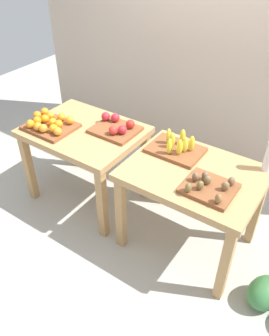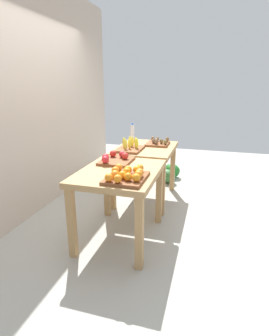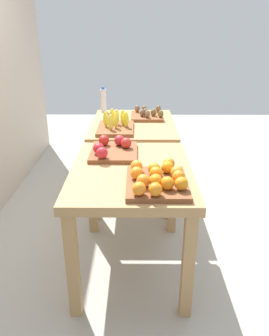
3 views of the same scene
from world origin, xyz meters
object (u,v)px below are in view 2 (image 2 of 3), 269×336
Objects in this scene: display_table_left at (120,181)px; water_bottle at (132,132)px; apple_bin at (116,159)px; watermelon_pile at (170,173)px; kiwi_bin at (158,143)px; display_table_right at (145,155)px; banana_crate at (130,147)px; orange_bin at (127,175)px.

water_bottle reaches higher than display_table_left.
apple_bin is 1.96m from watermelon_pile.
kiwi_bin reaches higher than watermelon_pile.
watermelon_pile is (0.93, -0.23, -0.55)m from display_table_right.
banana_crate is (-0.25, 0.15, 0.16)m from display_table_right.
watermelon_pile is (2.31, -0.07, -0.72)m from orange_bin.
orange_bin is (-0.26, -0.16, 0.16)m from display_table_left.
display_table_left is at bearing -169.97° from banana_crate.
banana_crate is at bearing 15.44° from orange_bin.
orange_bin is 1.70× the size of water_bottle.
banana_crate is at bearing 162.08° from watermelon_pile.
water_bottle reaches higher than orange_bin.
watermelon_pile is at bearing -13.62° from display_table_right.
apple_bin is 0.61m from banana_crate.
kiwi_bin is at bearing -6.31° from display_table_left.
banana_crate is 1.22× the size of kiwi_bin.
display_table_right is 3.90× the size of water_bottle.
apple_bin is 1.55× the size of water_bottle.
apple_bin reaches higher than orange_bin.
banana_crate is (0.61, 0.01, 0.01)m from apple_bin.
apple_bin is at bearing 164.59° from kiwi_bin.
display_table_right is 0.28m from kiwi_bin.
water_bottle is at bearing 8.19° from apple_bin.
banana_crate is at bearing 145.08° from kiwi_bin.
display_table_right is 2.52× the size of apple_bin.
watermelon_pile is at bearing -17.92° from banana_crate.
display_table_right is 0.33m from banana_crate.
kiwi_bin is (0.18, -0.14, 0.15)m from display_table_right.
display_table_right is at bearing 0.00° from display_table_left.
display_table_right reaches higher than watermelon_pile.
kiwi_bin is (1.30, -0.14, 0.15)m from display_table_left.
orange_bin is at bearing -148.70° from display_table_left.
orange_bin is at bearing 178.37° from watermelon_pile.
apple_bin is at bearing -178.78° from banana_crate.
kiwi_bin is (1.57, 0.02, -0.01)m from orange_bin.
apple_bin is (-0.85, 0.14, 0.16)m from display_table_right.
display_table_right is at bearing 6.58° from orange_bin.
watermelon_pile is (2.05, -0.23, -0.55)m from display_table_left.
apple_bin is 0.63× the size of watermelon_pile.
orange_bin is at bearing -173.42° from display_table_right.
display_table_left is 0.35m from orange_bin.
display_table_left is at bearing 173.69° from kiwi_bin.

